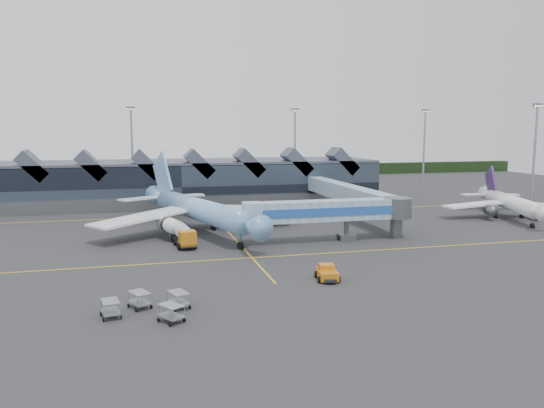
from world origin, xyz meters
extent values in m
plane|color=#2C2C2F|center=(0.00, 0.00, 0.00)|extent=(260.00, 260.00, 0.00)
cube|color=yellow|center=(0.00, -8.00, 0.01)|extent=(120.00, 0.25, 0.01)
cube|color=yellow|center=(0.00, 28.00, 0.01)|extent=(120.00, 0.25, 0.01)
cube|color=yellow|center=(0.00, 10.00, 0.01)|extent=(0.25, 60.00, 0.01)
cube|color=black|center=(0.00, 110.00, 2.00)|extent=(260.00, 4.00, 4.00)
cube|color=black|center=(-5.00, 48.00, 4.50)|extent=(90.00, 20.00, 9.00)
cube|color=#484F60|center=(-5.00, 48.00, 9.20)|extent=(90.00, 20.00, 0.60)
cube|color=#56595E|center=(-5.00, 37.00, 1.30)|extent=(90.00, 2.50, 2.60)
cube|color=#484F60|center=(-34.00, 41.00, 9.30)|extent=(6.43, 6.00, 6.43)
cube|color=#484F60|center=(-23.00, 41.00, 9.30)|extent=(6.43, 6.00, 6.43)
cube|color=#484F60|center=(-12.00, 41.00, 9.30)|extent=(6.43, 6.00, 6.43)
cube|color=#484F60|center=(-1.00, 41.00, 9.30)|extent=(6.43, 6.00, 6.43)
cube|color=#484F60|center=(10.00, 41.00, 9.30)|extent=(6.43, 6.00, 6.43)
cube|color=#484F60|center=(21.00, 41.00, 9.30)|extent=(6.43, 6.00, 6.43)
cube|color=#484F60|center=(32.00, 41.00, 9.30)|extent=(6.43, 6.00, 6.43)
cylinder|color=gray|center=(-15.00, 72.00, 11.00)|extent=(0.56, 0.56, 22.00)
cube|color=#56595E|center=(-15.00, 72.00, 22.00)|extent=(2.40, 0.50, 0.90)
cylinder|color=gray|center=(30.00, 72.00, 11.00)|extent=(0.56, 0.56, 22.00)
cube|color=#56595E|center=(30.00, 72.00, 22.00)|extent=(2.40, 0.50, 0.90)
cylinder|color=gray|center=(70.00, 70.00, 11.00)|extent=(0.56, 0.56, 22.00)
cube|color=#56595E|center=(70.00, 70.00, 22.00)|extent=(2.40, 0.50, 0.90)
cylinder|color=gray|center=(75.00, 30.00, 11.00)|extent=(0.56, 0.56, 22.00)
cube|color=#56595E|center=(75.00, 30.00, 22.00)|extent=(2.40, 0.50, 0.90)
cylinder|color=#6CA1DC|center=(-4.61, 10.27, 3.83)|extent=(12.15, 28.45, 3.55)
cone|color=#6CA1DC|center=(0.53, -5.75, 3.83)|extent=(4.88, 5.77, 3.55)
cube|color=black|center=(0.72, -6.34, 4.57)|extent=(1.39, 0.73, 0.48)
cone|color=#6CA1DC|center=(-10.00, 27.08, 4.09)|extent=(5.38, 7.34, 3.55)
cube|color=white|center=(-13.61, 8.64, 3.20)|extent=(16.20, 13.75, 1.17)
cube|color=white|center=(3.66, 14.18, 3.20)|extent=(16.14, 5.40, 1.17)
cylinder|color=white|center=(-9.74, 6.47, 2.32)|extent=(3.60, 5.36, 2.20)
cylinder|color=white|center=(1.78, 10.17, 2.32)|extent=(3.60, 5.36, 2.20)
cube|color=#6CA1DC|center=(-9.50, 25.52, 7.79)|extent=(3.17, 8.77, 9.77)
cube|color=white|center=(-13.78, 24.58, 4.09)|extent=(7.79, 6.33, 0.23)
cube|color=white|center=(-5.46, 27.24, 4.09)|extent=(7.56, 3.35, 0.23)
cylinder|color=#56595E|center=(-0.47, -2.63, 1.03)|extent=(0.26, 0.26, 2.05)
cylinder|color=#56595E|center=(-7.85, 10.53, 1.03)|extent=(0.26, 0.26, 2.05)
cylinder|color=#56595E|center=(-2.11, 12.37, 1.03)|extent=(0.26, 0.26, 2.05)
cylinder|color=black|center=(-0.47, -2.63, 0.37)|extent=(0.80, 1.38, 1.31)
cylinder|color=white|center=(53.14, 9.62, 3.01)|extent=(8.35, 19.50, 2.79)
cone|color=white|center=(49.81, -1.33, 3.01)|extent=(3.64, 4.02, 2.79)
cube|color=black|center=(49.69, -1.73, 3.60)|extent=(1.11, 0.63, 0.48)
cone|color=white|center=(56.63, 21.10, 3.22)|extent=(3.97, 5.08, 2.79)
cube|color=white|center=(47.15, 12.37, 2.52)|extent=(11.68, 3.85, 0.93)
cylinder|color=#56595E|center=(48.57, 9.55, 1.82)|extent=(2.63, 3.71, 1.73)
cylinder|color=#56595E|center=(56.90, 7.02, 1.82)|extent=(2.63, 3.71, 1.73)
cube|color=#31194C|center=(56.31, 20.03, 5.80)|extent=(2.22, 6.12, 6.80)
cube|color=white|center=(53.38, 21.21, 3.22)|extent=(5.41, 2.22, 0.23)
cube|color=white|center=(59.40, 19.39, 3.22)|extent=(5.57, 4.41, 0.23)
cylinder|color=#56595E|center=(50.46, 0.81, 0.81)|extent=(0.26, 0.26, 1.62)
cylinder|color=#56595E|center=(51.12, 11.11, 0.81)|extent=(0.26, 0.26, 1.62)
cylinder|color=#56595E|center=(55.65, 9.73, 0.81)|extent=(0.26, 0.26, 1.62)
cylinder|color=black|center=(50.46, 0.81, 0.29)|extent=(0.70, 1.11, 1.03)
cube|color=#80B1D6|center=(13.04, -0.64, 4.64)|extent=(20.50, 3.10, 2.97)
cube|color=#2353B1|center=(13.04, -2.23, 4.64)|extent=(20.49, 0.15, 1.23)
cube|color=#80B1D6|center=(1.77, -0.62, 4.64)|extent=(2.67, 3.28, 3.07)
cylinder|color=#56595E|center=(16.12, -0.64, 2.32)|extent=(0.72, 0.72, 4.64)
cube|color=#56595E|center=(16.12, -0.64, 0.46)|extent=(2.46, 2.05, 0.92)
cylinder|color=black|center=(15.09, -0.64, 0.36)|extent=(0.41, 0.92, 0.92)
cylinder|color=black|center=(17.14, -0.64, 0.36)|extent=(0.41, 0.92, 0.92)
cylinder|color=#56595E|center=(24.31, -0.65, 4.64)|extent=(4.51, 4.51, 3.07)
cylinder|color=#56595E|center=(24.31, -0.65, 2.32)|extent=(1.84, 1.84, 4.64)
cube|color=black|center=(-7.95, 1.86, 0.69)|extent=(3.01, 8.41, 0.46)
cube|color=#C67112|center=(-7.64, -1.24, 1.65)|extent=(2.39, 2.22, 2.01)
cube|color=black|center=(-7.56, -1.97, 2.10)|extent=(2.02, 0.34, 0.91)
cylinder|color=#B7B7BC|center=(-8.06, 2.95, 1.92)|extent=(2.63, 5.49, 2.10)
sphere|color=#B7B7BC|center=(-8.33, 5.59, 1.92)|extent=(2.01, 2.01, 2.01)
sphere|color=#B7B7BC|center=(-7.79, 0.31, 1.92)|extent=(2.01, 2.01, 2.01)
cylinder|color=black|center=(-8.81, -0.99, 0.46)|extent=(0.41, 0.94, 0.91)
cylinder|color=black|center=(-6.54, -0.76, 0.46)|extent=(0.41, 0.94, 0.91)
cylinder|color=black|center=(-9.13, 2.20, 0.46)|extent=(0.41, 0.94, 0.91)
cylinder|color=black|center=(-6.86, 2.43, 0.46)|extent=(0.41, 0.94, 0.91)
cylinder|color=black|center=(-9.36, 4.47, 0.46)|extent=(0.41, 0.94, 0.91)
cylinder|color=black|center=(-7.09, 4.70, 0.46)|extent=(0.41, 0.94, 0.91)
cube|color=#C67112|center=(5.90, -20.01, 0.64)|extent=(2.52, 3.58, 0.92)
cube|color=#C67112|center=(5.98, -19.47, 1.33)|extent=(1.86, 1.71, 0.64)
cube|color=black|center=(5.62, -21.73, 0.41)|extent=(1.38, 0.93, 0.28)
cylinder|color=black|center=(4.68, -20.93, 0.37)|extent=(0.39, 0.77, 0.73)
cylinder|color=black|center=(6.76, -21.27, 0.37)|extent=(0.39, 0.77, 0.73)
cylinder|color=black|center=(5.03, -18.76, 0.37)|extent=(0.39, 0.77, 0.73)
cylinder|color=black|center=(7.11, -19.10, 0.37)|extent=(0.39, 0.77, 0.73)
cube|color=#909398|center=(-14.28, -24.50, 0.55)|extent=(2.21, 2.60, 0.15)
cube|color=#909398|center=(-14.28, -24.50, 1.51)|extent=(2.21, 2.60, 0.08)
cylinder|color=black|center=(-13.94, -23.45, 0.18)|extent=(0.26, 0.38, 0.36)
cube|color=#909398|center=(-10.78, -25.40, 0.55)|extent=(2.05, 2.55, 0.15)
cube|color=#909398|center=(-10.78, -25.40, 1.51)|extent=(2.05, 2.55, 0.08)
cylinder|color=black|center=(-10.33, -24.40, 0.18)|extent=(0.23, 0.38, 0.36)
cube|color=#909398|center=(-16.79, -26.44, 0.55)|extent=(1.79, 2.43, 0.15)
cube|color=#909398|center=(-16.79, -26.44, 1.51)|extent=(1.79, 2.43, 0.08)
cylinder|color=black|center=(-16.20, -25.51, 0.18)|extent=(0.18, 0.38, 0.36)
cube|color=#909398|center=(-11.68, -28.91, 0.55)|extent=(2.39, 2.62, 0.15)
cube|color=#909398|center=(-11.68, -28.91, 1.51)|extent=(2.39, 2.62, 0.08)
cylinder|color=black|center=(-11.50, -27.82, 0.18)|extent=(0.30, 0.37, 0.36)
camera|label=1|loc=(-14.19, -73.56, 16.48)|focal=35.00mm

